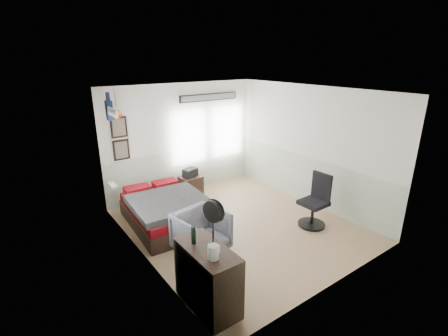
{
  "coord_description": "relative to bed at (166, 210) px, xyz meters",
  "views": [
    {
      "loc": [
        -3.69,
        -4.6,
        3.28
      ],
      "look_at": [
        -0.1,
        0.4,
        1.15
      ],
      "focal_mm": 26.0,
      "sensor_mm": 36.0,
      "label": 1
    }
  ],
  "objects": [
    {
      "name": "room_shell",
      "position": [
        1.1,
        -0.75,
        1.31
      ],
      "size": [
        4.02,
        4.52,
        2.71
      ],
      "color": "silver",
      "rests_on": "ground_plane"
    },
    {
      "name": "dresser",
      "position": [
        -0.57,
        -2.44,
        0.15
      ],
      "size": [
        0.48,
        1.0,
        0.9
      ],
      "primitive_type": "cube",
      "color": "black",
      "rests_on": "ground_plane"
    },
    {
      "name": "black_bag",
      "position": [
        1.12,
        0.94,
        0.31
      ],
      "size": [
        0.4,
        0.32,
        0.2
      ],
      "primitive_type": "cube",
      "rotation": [
        0.0,
        0.0,
        0.33
      ],
      "color": "black",
      "rests_on": "nightstand"
    },
    {
      "name": "wall_decor",
      "position": [
        0.07,
        1.03,
        1.8
      ],
      "size": [
        3.55,
        1.32,
        1.44
      ],
      "color": "black",
      "rests_on": "room_shell"
    },
    {
      "name": "nightstand",
      "position": [
        1.12,
        0.94,
        -0.05
      ],
      "size": [
        0.52,
        0.42,
        0.51
      ],
      "primitive_type": "cube",
      "rotation": [
        0.0,
        0.0,
        0.03
      ],
      "color": "black",
      "rests_on": "ground_plane"
    },
    {
      "name": "bottle",
      "position": [
        -0.64,
        -2.22,
        0.73
      ],
      "size": [
        0.06,
        0.06,
        0.26
      ],
      "primitive_type": "cylinder",
      "color": "black",
      "rests_on": "dresser"
    },
    {
      "name": "task_chair",
      "position": [
        2.43,
        -1.8,
        0.14
      ],
      "size": [
        0.55,
        0.55,
        1.09
      ],
      "rotation": [
        0.0,
        0.0,
        0.02
      ],
      "color": "black",
      "rests_on": "ground_plane"
    },
    {
      "name": "stand_fan",
      "position": [
        -0.54,
        -2.56,
        1.17
      ],
      "size": [
        0.15,
        0.3,
        0.74
      ],
      "rotation": [
        0.0,
        0.0,
        0.26
      ],
      "color": "black",
      "rests_on": "dresser"
    },
    {
      "name": "kettle",
      "position": [
        -0.62,
        -2.66,
        0.69
      ],
      "size": [
        0.16,
        0.14,
        0.19
      ],
      "rotation": [
        0.0,
        0.0,
        0.28
      ],
      "color": "silver",
      "rests_on": "dresser"
    },
    {
      "name": "ground_plane",
      "position": [
        1.17,
        -0.93,
        -0.31
      ],
      "size": [
        4.0,
        4.5,
        0.01
      ],
      "primitive_type": "cube",
      "color": "#A57C59"
    },
    {
      "name": "bed",
      "position": [
        0.0,
        0.0,
        0.0
      ],
      "size": [
        1.5,
        2.02,
        0.62
      ],
      "rotation": [
        0.0,
        0.0,
        -0.06
      ],
      "color": "black",
      "rests_on": "ground_plane"
    },
    {
      "name": "armchair",
      "position": [
        0.06,
        -1.27,
        0.07
      ],
      "size": [
        0.92,
        0.94,
        0.75
      ],
      "primitive_type": "imported",
      "rotation": [
        0.0,
        0.0,
        0.16
      ],
      "color": "slate",
      "rests_on": "ground_plane"
    }
  ]
}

